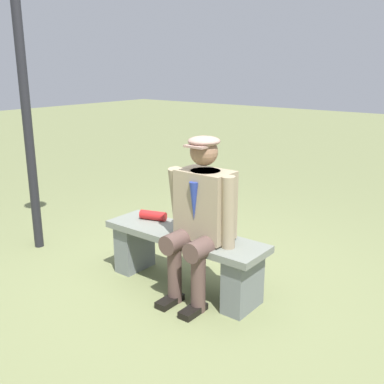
% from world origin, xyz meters
% --- Properties ---
extents(ground_plane, '(30.00, 30.00, 0.00)m').
position_xyz_m(ground_plane, '(0.00, 0.00, 0.00)').
color(ground_plane, olive).
extents(bench, '(1.40, 0.40, 0.47)m').
position_xyz_m(bench, '(0.00, 0.00, 0.30)').
color(bench, slate).
rests_on(bench, ground).
extents(seated_man, '(0.58, 0.54, 1.26)m').
position_xyz_m(seated_man, '(-0.21, 0.05, 0.69)').
color(seated_man, gray).
rests_on(seated_man, ground).
extents(rolled_magazine, '(0.24, 0.14, 0.08)m').
position_xyz_m(rolled_magazine, '(0.40, -0.07, 0.51)').
color(rolled_magazine, '#B21E1E').
rests_on(rolled_magazine, bench).
extents(lamp_post, '(0.28, 0.28, 2.80)m').
position_xyz_m(lamp_post, '(1.68, 0.24, 1.99)').
color(lamp_post, black).
rests_on(lamp_post, ground).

